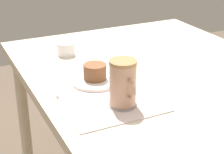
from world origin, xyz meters
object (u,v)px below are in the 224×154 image
pastry_plate (95,80)px  coffee_mug (123,83)px  pastry (95,72)px  dining_table (177,100)px  sugar_bowl (66,49)px

pastry_plate → coffee_mug: 0.20m
pastry_plate → coffee_mug: size_ratio=1.19×
pastry → coffee_mug: (0.19, 0.01, 0.04)m
dining_table → sugar_bowl: size_ratio=19.45×
dining_table → sugar_bowl: sugar_bowl is taller
pastry_plate → sugar_bowl: 0.30m
dining_table → coffee_mug: size_ratio=10.10×
dining_table → pastry: bearing=-115.0°
pastry_plate → pastry: pastry is taller
coffee_mug → sugar_bowl: (-0.48, -0.00, -0.05)m
dining_table → coffee_mug: (0.07, -0.24, 0.14)m
coffee_mug → sugar_bowl: size_ratio=1.93×
pastry_plate → dining_table: bearing=65.0°
sugar_bowl → coffee_mug: bearing=0.5°
dining_table → sugar_bowl: 0.49m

